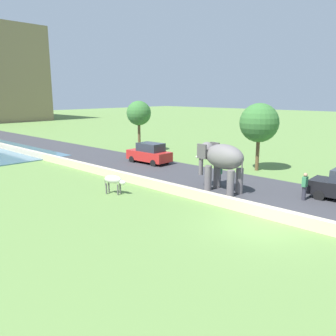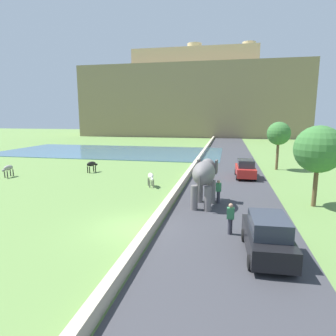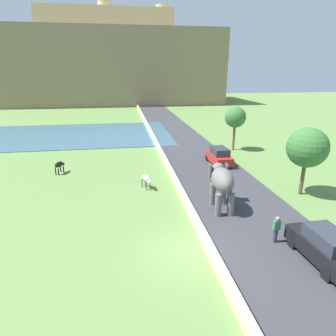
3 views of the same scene
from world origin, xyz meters
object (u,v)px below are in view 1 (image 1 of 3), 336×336
Objects in this scene: car_red at (149,153)px; person_trailing at (305,186)px; cow_white at (114,180)px; elephant at (221,159)px; person_beside_elephant at (219,174)px.

person_trailing is at bearing -96.05° from car_red.
elephant is at bearing -42.90° from cow_white.
car_red is (2.23, 8.81, 0.03)m from person_beside_elephant.
elephant is 2.17× the size of person_trailing.
car_red reaches higher than person_trailing.
elephant is 4.94m from person_trailing.
person_beside_elephant is 5.28m from person_trailing.
person_beside_elephant is 1.16× the size of cow_white.
car_red is at bearing 83.95° from person_trailing.
person_trailing is 14.12m from car_red.
person_trailing is (0.74, -5.23, 0.00)m from person_beside_elephant.
person_beside_elephant is at bearing -33.20° from cow_white.
elephant is 1.64m from person_beside_elephant.
car_red is 2.88× the size of cow_white.
car_red reaches higher than cow_white.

